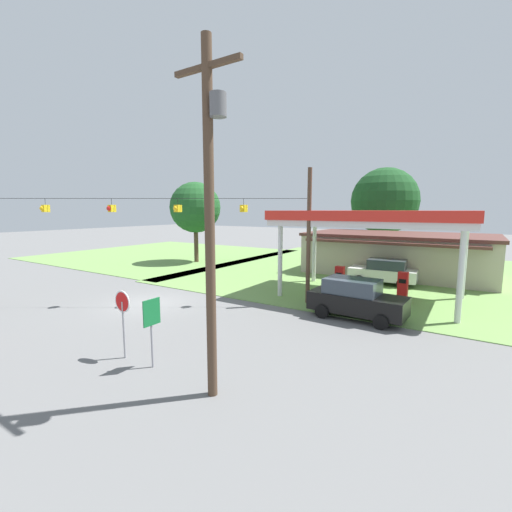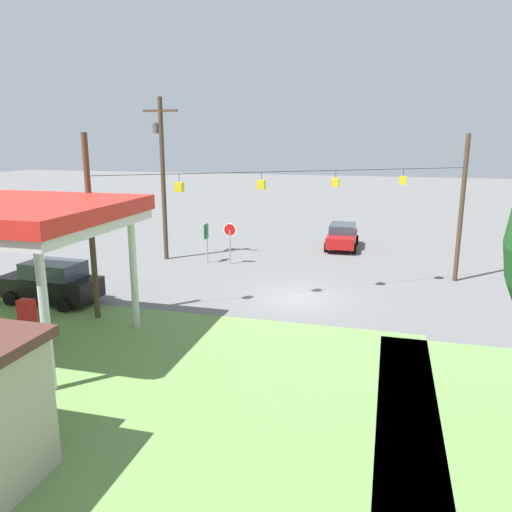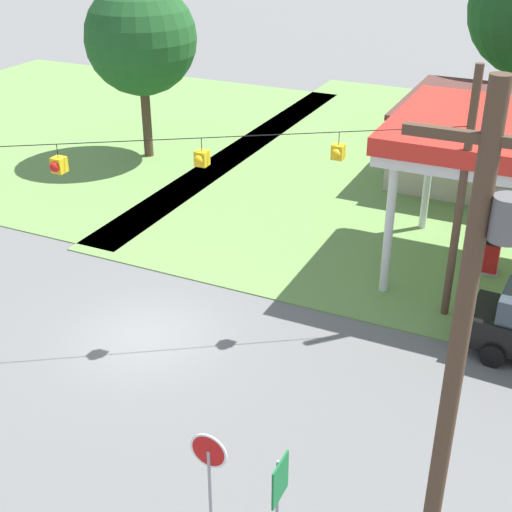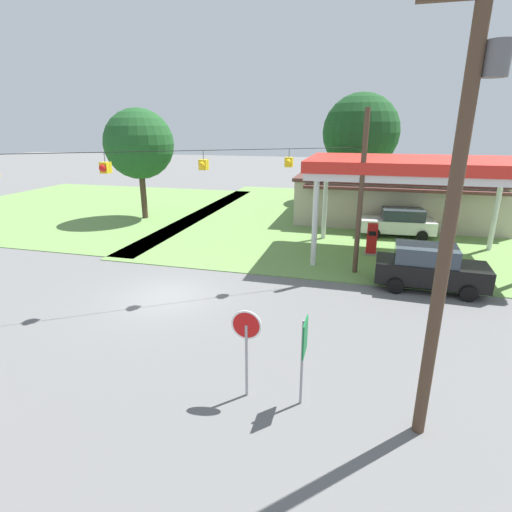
# 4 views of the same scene
# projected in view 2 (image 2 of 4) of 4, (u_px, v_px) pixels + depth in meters

# --- Properties ---
(ground_plane) EXTENTS (160.00, 160.00, 0.00)m
(ground_plane) POSITION_uv_depth(u_px,v_px,m) (297.00, 297.00, 23.92)
(ground_plane) COLOR slate
(fuel_pump_near) EXTENTS (0.71, 0.56, 1.78)m
(fuel_pump_near) POSITION_uv_depth(u_px,v_px,m) (28.00, 324.00, 18.12)
(fuel_pump_near) COLOR gray
(fuel_pump_near) RESTS_ON ground
(car_at_pumps_front) EXTENTS (4.71, 2.28, 1.97)m
(car_at_pumps_front) POSITION_uv_depth(u_px,v_px,m) (51.00, 282.00, 22.87)
(car_at_pumps_front) COLOR black
(car_at_pumps_front) RESTS_ON ground
(car_on_crossroad) EXTENTS (2.18, 4.54, 1.65)m
(car_on_crossroad) POSITION_uv_depth(u_px,v_px,m) (342.00, 236.00, 34.41)
(car_on_crossroad) COLOR #AD1414
(car_on_crossroad) RESTS_ON ground
(stop_sign_roadside) EXTENTS (0.80, 0.08, 2.50)m
(stop_sign_roadside) POSITION_uv_depth(u_px,v_px,m) (230.00, 234.00, 29.82)
(stop_sign_roadside) COLOR #99999E
(stop_sign_roadside) RESTS_ON ground
(route_sign) EXTENTS (0.10, 0.70, 2.40)m
(route_sign) POSITION_uv_depth(u_px,v_px,m) (206.00, 235.00, 30.19)
(route_sign) COLOR gray
(route_sign) RESTS_ON ground
(utility_pole_main) EXTENTS (2.20, 0.44, 9.81)m
(utility_pole_main) POSITION_uv_depth(u_px,v_px,m) (162.00, 171.00, 30.26)
(utility_pole_main) COLOR #4C3828
(utility_pole_main) RESTS_ON ground
(signal_span_gantry) EXTENTS (15.54, 10.24, 7.67)m
(signal_span_gantry) POSITION_uv_depth(u_px,v_px,m) (299.00, 210.00, 22.96)
(signal_span_gantry) COLOR #4C3828
(signal_span_gantry) RESTS_ON ground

